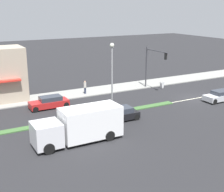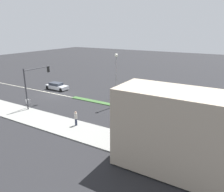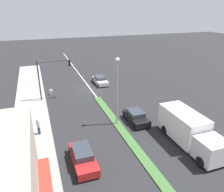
# 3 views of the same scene
# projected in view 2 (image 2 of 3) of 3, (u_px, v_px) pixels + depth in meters

# --- Properties ---
(ground_plane) EXTENTS (160.00, 160.00, 0.00)m
(ground_plane) POSITION_uv_depth(u_px,v_px,m) (156.00, 114.00, 28.44)
(ground_plane) COLOR #232326
(sidewalk_right) EXTENTS (4.00, 73.00, 0.12)m
(sidewalk_right) POSITION_uv_depth(u_px,v_px,m) (129.00, 145.00, 20.79)
(sidewalk_right) COLOR gray
(sidewalk_right) RESTS_ON ground
(lane_marking_center) EXTENTS (0.16, 60.00, 0.01)m
(lane_marking_center) POSITION_uv_depth(u_px,v_px,m) (55.00, 94.00, 37.24)
(lane_marking_center) COLOR beige
(lane_marking_center) RESTS_ON ground
(building_corner_store) EXTENTS (4.86, 9.46, 6.32)m
(building_corner_store) POSITION_uv_depth(u_px,v_px,m) (178.00, 132.00, 16.31)
(building_corner_store) COLOR tan
(building_corner_store) RESTS_ON sidewalk_right
(traffic_signal_main) EXTENTS (4.59, 0.34, 5.60)m
(traffic_signal_main) POSITION_uv_depth(u_px,v_px,m) (34.00, 80.00, 29.90)
(traffic_signal_main) COLOR #333338
(traffic_signal_main) RESTS_ON sidewalk_right
(street_lamp) EXTENTS (0.44, 0.44, 7.37)m
(street_lamp) POSITION_uv_depth(u_px,v_px,m) (116.00, 73.00, 30.00)
(street_lamp) COLOR gray
(street_lamp) RESTS_ON median_strip
(pedestrian) EXTENTS (0.34, 0.34, 1.69)m
(pedestrian) POSITION_uv_depth(u_px,v_px,m) (76.00, 118.00, 24.62)
(pedestrian) COLOR #282D42
(pedestrian) RESTS_ON sidewalk_right
(warning_aframe_sign) EXTENTS (0.45, 0.53, 0.84)m
(warning_aframe_sign) POSITION_uv_depth(u_px,v_px,m) (28.00, 102.00, 31.82)
(warning_aframe_sign) COLOR silver
(warning_aframe_sign) RESTS_ON ground
(delivery_truck) EXTENTS (2.44, 7.50, 2.87)m
(delivery_truck) POSITION_uv_depth(u_px,v_px,m) (166.00, 94.00, 32.29)
(delivery_truck) COLOR silver
(delivery_truck) RESTS_ON ground
(hatchback_red) EXTENTS (1.74, 4.31, 1.35)m
(hatchback_red) POSITION_uv_depth(u_px,v_px,m) (135.00, 122.00, 24.53)
(hatchback_red) COLOR #AD1E1E
(hatchback_red) RESTS_ON ground
(sedan_silver) EXTENTS (1.73, 4.20, 1.28)m
(sedan_silver) POSITION_uv_depth(u_px,v_px,m) (57.00, 86.00, 39.74)
(sedan_silver) COLOR #B7BABF
(sedan_silver) RESTS_ON ground
(suv_black) EXTENTS (1.78, 3.82, 1.32)m
(suv_black) POSITION_uv_depth(u_px,v_px,m) (125.00, 98.00, 32.89)
(suv_black) COLOR black
(suv_black) RESTS_ON ground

